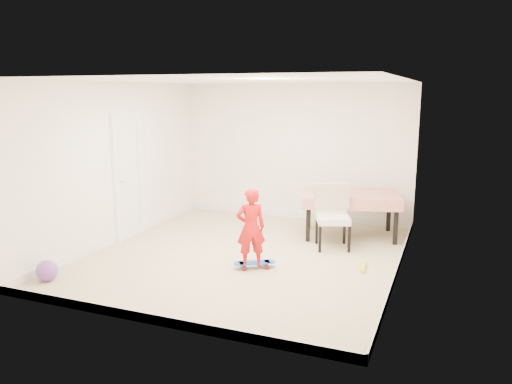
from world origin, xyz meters
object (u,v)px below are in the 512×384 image
at_px(balloon, 47,271).
at_px(child, 251,230).
at_px(dining_table, 350,215).
at_px(skateboard, 255,265).
at_px(dining_chair, 333,217).

bearing_deg(balloon, child, 31.38).
bearing_deg(dining_table, child, -128.82).
xyz_separation_m(skateboard, child, (-0.04, -0.04, 0.52)).
height_order(skateboard, child, child).
relative_size(skateboard, balloon, 2.12).
bearing_deg(child, dining_table, -147.62).
height_order(dining_table, child, child).
relative_size(child, balloon, 4.00).
height_order(dining_table, balloon, dining_table).
bearing_deg(skateboard, balloon, 178.98).
height_order(dining_chair, child, child).
xyz_separation_m(child, balloon, (-2.31, -1.41, -0.42)).
relative_size(dining_table, skateboard, 2.69).
bearing_deg(balloon, skateboard, 31.68).
relative_size(dining_chair, balloon, 3.61).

